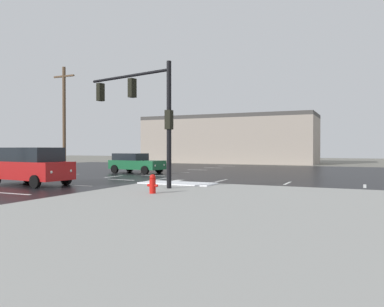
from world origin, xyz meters
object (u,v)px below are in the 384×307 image
(suv_red, at_px, (31,165))
(sedan_green, at_px, (135,163))
(utility_pole_far, at_px, (64,117))
(fire_hydrant, at_px, (153,184))
(traffic_signal_mast, at_px, (145,105))

(suv_red, bearing_deg, sedan_green, 96.83)
(suv_red, distance_m, utility_pole_far, 12.97)
(fire_hydrant, relative_size, utility_pole_far, 0.09)
(fire_hydrant, bearing_deg, utility_pole_far, 143.46)
(traffic_signal_mast, distance_m, fire_hydrant, 4.64)
(traffic_signal_mast, relative_size, sedan_green, 1.27)
(traffic_signal_mast, distance_m, suv_red, 7.38)
(utility_pole_far, bearing_deg, sedan_green, 3.75)
(utility_pole_far, bearing_deg, fire_hydrant, -36.54)
(fire_hydrant, distance_m, sedan_green, 14.85)
(suv_red, bearing_deg, traffic_signal_mast, 13.46)
(sedan_green, bearing_deg, fire_hydrant, -47.35)
(fire_hydrant, xyz_separation_m, utility_pole_far, (-15.64, 11.58, 4.19))
(suv_red, bearing_deg, utility_pole_far, 130.75)
(utility_pole_far, bearing_deg, suv_red, -54.74)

